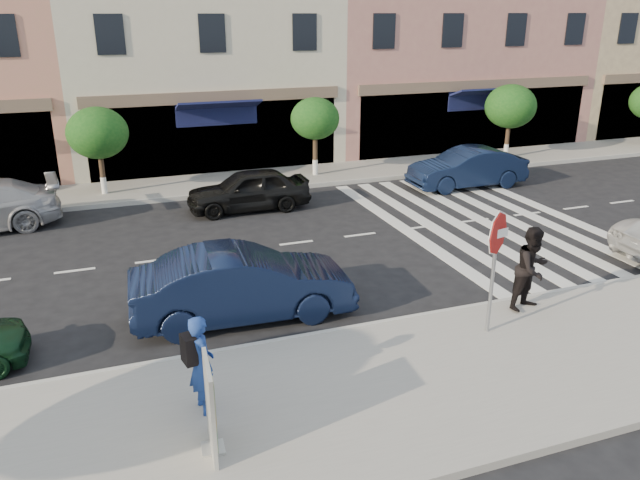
{
  "coord_description": "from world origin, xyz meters",
  "views": [
    {
      "loc": [
        -5.11,
        -12.05,
        6.29
      ],
      "look_at": [
        -0.57,
        0.43,
        1.4
      ],
      "focal_mm": 35.0,
      "sensor_mm": 36.0,
      "label": 1
    }
  ],
  "objects_px": {
    "walker": "(532,269)",
    "car_near_mid": "(243,284)",
    "photographer": "(202,364)",
    "car_far_right": "(467,168)",
    "stop_sign": "(496,246)",
    "poster_board": "(211,409)",
    "car_far_mid": "(248,190)"
  },
  "relations": [
    {
      "from": "stop_sign",
      "to": "poster_board",
      "type": "xyz_separation_m",
      "value": [
        -5.96,
        -1.72,
        -1.16
      ]
    },
    {
      "from": "stop_sign",
      "to": "walker",
      "type": "relative_size",
      "value": 1.38
    },
    {
      "from": "car_far_mid",
      "to": "car_far_right",
      "type": "height_order",
      "value": "car_far_right"
    },
    {
      "from": "stop_sign",
      "to": "car_far_mid",
      "type": "height_order",
      "value": "stop_sign"
    },
    {
      "from": "walker",
      "to": "car_far_right",
      "type": "bearing_deg",
      "value": 48.28
    },
    {
      "from": "poster_board",
      "to": "car_far_mid",
      "type": "distance_m",
      "value": 12.44
    },
    {
      "from": "stop_sign",
      "to": "photographer",
      "type": "bearing_deg",
      "value": 174.56
    },
    {
      "from": "walker",
      "to": "car_far_right",
      "type": "relative_size",
      "value": 0.42
    },
    {
      "from": "walker",
      "to": "car_far_mid",
      "type": "xyz_separation_m",
      "value": [
        -3.91,
        9.6,
        -0.39
      ]
    },
    {
      "from": "photographer",
      "to": "walker",
      "type": "height_order",
      "value": "walker"
    },
    {
      "from": "walker",
      "to": "car_near_mid",
      "type": "xyz_separation_m",
      "value": [
        -5.91,
        1.98,
        -0.3
      ]
    },
    {
      "from": "walker",
      "to": "car_far_right",
      "type": "xyz_separation_m",
      "value": [
        4.53,
        9.6,
        -0.35
      ]
    },
    {
      "from": "car_far_right",
      "to": "poster_board",
      "type": "bearing_deg",
      "value": -44.44
    },
    {
      "from": "walker",
      "to": "poster_board",
      "type": "height_order",
      "value": "walker"
    },
    {
      "from": "car_far_right",
      "to": "walker",
      "type": "bearing_deg",
      "value": -24.7
    },
    {
      "from": "photographer",
      "to": "car_far_mid",
      "type": "bearing_deg",
      "value": -28.21
    },
    {
      "from": "photographer",
      "to": "car_far_right",
      "type": "distance_m",
      "value": 16.1
    },
    {
      "from": "car_far_mid",
      "to": "car_far_right",
      "type": "relative_size",
      "value": 0.91
    },
    {
      "from": "stop_sign",
      "to": "car_near_mid",
      "type": "distance_m",
      "value": 5.31
    },
    {
      "from": "photographer",
      "to": "car_near_mid",
      "type": "bearing_deg",
      "value": -34.47
    },
    {
      "from": "stop_sign",
      "to": "car_far_right",
      "type": "xyz_separation_m",
      "value": [
        5.97,
        10.22,
        -1.28
      ]
    },
    {
      "from": "car_far_mid",
      "to": "walker",
      "type": "bearing_deg",
      "value": 22.82
    },
    {
      "from": "photographer",
      "to": "walker",
      "type": "distance_m",
      "value": 7.45
    },
    {
      "from": "walker",
      "to": "car_far_right",
      "type": "distance_m",
      "value": 10.62
    },
    {
      "from": "walker",
      "to": "car_near_mid",
      "type": "distance_m",
      "value": 6.24
    },
    {
      "from": "photographer",
      "to": "car_far_right",
      "type": "relative_size",
      "value": 0.38
    },
    {
      "from": "walker",
      "to": "car_far_mid",
      "type": "height_order",
      "value": "walker"
    },
    {
      "from": "stop_sign",
      "to": "poster_board",
      "type": "bearing_deg",
      "value": -175.75
    },
    {
      "from": "car_far_right",
      "to": "car_far_mid",
      "type": "bearing_deg",
      "value": -89.45
    },
    {
      "from": "car_far_mid",
      "to": "car_far_right",
      "type": "distance_m",
      "value": 8.44
    },
    {
      "from": "photographer",
      "to": "car_far_mid",
      "type": "xyz_separation_m",
      "value": [
        3.43,
        10.88,
        -0.3
      ]
    },
    {
      "from": "walker",
      "to": "car_near_mid",
      "type": "height_order",
      "value": "walker"
    }
  ]
}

